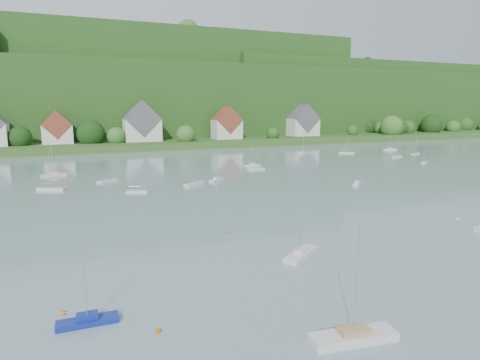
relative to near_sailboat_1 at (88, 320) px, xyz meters
name	(u,v)px	position (x,y,z in m)	size (l,w,h in m)	color
far_shore_strip	(128,143)	(24.12, 164.26, 1.10)	(600.00, 60.00, 3.00)	#274C1C
forested_ridge	(113,99)	(24.52, 232.83, 22.48)	(620.00, 181.22, 69.89)	#204415
village_building_1	(57,130)	(-5.88, 153.26, 8.35)	(12.00, 9.36, 14.00)	silver
village_building_2	(142,125)	(29.12, 152.26, 9.87)	(16.00, 11.44, 18.00)	silver
village_building_3	(227,125)	(69.12, 150.26, 9.03)	(13.00, 10.40, 15.50)	silver
village_building_4	(303,123)	(114.12, 154.26, 9.18)	(15.00, 10.40, 16.50)	silver
near_sailboat_1	(88,320)	(0.00, 0.00, 0.00)	(5.19, 1.54, 6.97)	navy
near_sailboat_2	(353,336)	(19.69, -10.88, 0.08)	(7.33, 2.97, 9.61)	silver
near_sailboat_3	(301,253)	(25.45, 6.90, 0.05)	(6.40, 5.16, 8.77)	silver
mooring_buoy_0	(158,332)	(5.41, -3.59, -0.40)	(0.48, 0.48, 0.48)	#DE5107
mooring_buoy_3	(228,234)	(20.25, 19.10, -0.40)	(0.50, 0.50, 0.50)	#DE5107
mooring_buoy_4	(458,220)	(58.40, 11.69, -0.40)	(0.38, 0.38, 0.38)	white
mooring_buoy_5	(64,314)	(-1.99, 2.69, -0.40)	(0.47, 0.47, 0.47)	#DE5107
far_sailboat_cluster	(195,168)	(33.19, 81.63, -0.04)	(198.81, 70.22, 8.71)	silver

